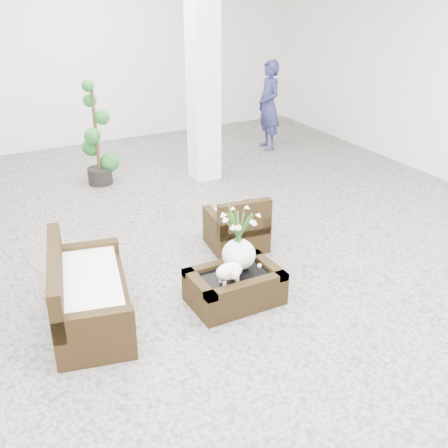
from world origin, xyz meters
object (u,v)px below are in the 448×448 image
coffee_table (235,288)px  loveseat (90,287)px  armchair (236,221)px  topiary (96,134)px

coffee_table → loveseat: (-1.36, 0.35, 0.22)m
armchair → topiary: size_ratio=0.43×
armchair → loveseat: 2.09m
armchair → topiary: 3.01m
armchair → loveseat: loveseat is taller
armchair → topiary: topiary is taller
coffee_table → armchair: bearing=60.0°
loveseat → topiary: (1.15, 3.56, 0.41)m
loveseat → topiary: size_ratio=0.90×
topiary → armchair: bearing=-74.0°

